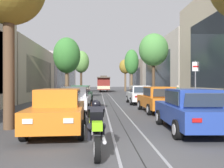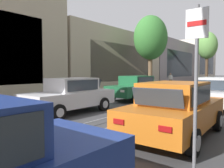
{
  "view_description": "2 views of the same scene",
  "coord_description": "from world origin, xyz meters",
  "px_view_note": "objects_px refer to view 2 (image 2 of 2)",
  "views": [
    {
      "loc": [
        -1.0,
        -5.7,
        1.81
      ],
      "look_at": [
        0.72,
        24.78,
        1.68
      ],
      "focal_mm": 37.08,
      "sensor_mm": 36.0,
      "label": 1
    },
    {
      "loc": [
        5.07,
        2.24,
        1.9
      ],
      "look_at": [
        -2.22,
        11.83,
        1.2
      ],
      "focal_mm": 35.7,
      "sensor_mm": 36.0,
      "label": 2
    }
  ],
  "objects_px": {
    "parked_car_green_mid_left": "(136,88)",
    "parked_car_orange_second_right": "(176,109)",
    "parked_car_white_second_left": "(70,95)",
    "parked_car_white_mid_right": "(216,93)",
    "street_tree_kerb_left_second": "(151,38)",
    "street_tree_kerb_left_mid": "(207,46)",
    "pedestrian_on_right_pavement": "(171,79)",
    "street_sign_post": "(196,76)"
  },
  "relations": [
    {
      "from": "parked_car_orange_second_right",
      "to": "street_tree_kerb_left_mid",
      "type": "relative_size",
      "value": 0.54
    },
    {
      "from": "parked_car_white_second_left",
      "to": "street_tree_kerb_left_mid",
      "type": "xyz_separation_m",
      "value": [
        -2.02,
        31.07,
        5.13
      ]
    },
    {
      "from": "parked_car_white_second_left",
      "to": "pedestrian_on_right_pavement",
      "type": "distance_m",
      "value": 20.58
    },
    {
      "from": "street_tree_kerb_left_second",
      "to": "street_tree_kerb_left_mid",
      "type": "relative_size",
      "value": 0.86
    },
    {
      "from": "parked_car_orange_second_right",
      "to": "street_tree_kerb_left_second",
      "type": "distance_m",
      "value": 15.07
    },
    {
      "from": "parked_car_white_mid_right",
      "to": "parked_car_white_second_left",
      "type": "bearing_deg",
      "value": -134.08
    },
    {
      "from": "street_tree_kerb_left_mid",
      "to": "parked_car_white_mid_right",
      "type": "bearing_deg",
      "value": -74.76
    },
    {
      "from": "parked_car_orange_second_right",
      "to": "parked_car_white_mid_right",
      "type": "bearing_deg",
      "value": 91.45
    },
    {
      "from": "street_tree_kerb_left_second",
      "to": "street_tree_kerb_left_mid",
      "type": "xyz_separation_m",
      "value": [
        0.14,
        19.21,
        0.99
      ]
    },
    {
      "from": "parked_car_white_second_left",
      "to": "parked_car_white_mid_right",
      "type": "bearing_deg",
      "value": 45.92
    },
    {
      "from": "parked_car_white_second_left",
      "to": "street_sign_post",
      "type": "height_order",
      "value": "street_sign_post"
    },
    {
      "from": "parked_car_white_mid_right",
      "to": "pedestrian_on_right_pavement",
      "type": "height_order",
      "value": "pedestrian_on_right_pavement"
    },
    {
      "from": "parked_car_white_second_left",
      "to": "street_tree_kerb_left_second",
      "type": "height_order",
      "value": "street_tree_kerb_left_second"
    },
    {
      "from": "street_sign_post",
      "to": "parked_car_white_mid_right",
      "type": "bearing_deg",
      "value": 99.88
    },
    {
      "from": "parked_car_green_mid_left",
      "to": "street_sign_post",
      "type": "bearing_deg",
      "value": -53.79
    },
    {
      "from": "street_tree_kerb_left_mid",
      "to": "street_tree_kerb_left_second",
      "type": "bearing_deg",
      "value": -90.42
    },
    {
      "from": "parked_car_white_mid_right",
      "to": "street_tree_kerb_left_second",
      "type": "distance_m",
      "value": 10.64
    },
    {
      "from": "parked_car_white_second_left",
      "to": "street_sign_post",
      "type": "bearing_deg",
      "value": -25.88
    },
    {
      "from": "parked_car_white_second_left",
      "to": "parked_car_green_mid_left",
      "type": "xyz_separation_m",
      "value": [
        -0.11,
        5.86,
        0.0
      ]
    },
    {
      "from": "street_tree_kerb_left_second",
      "to": "street_sign_post",
      "type": "height_order",
      "value": "street_tree_kerb_left_second"
    },
    {
      "from": "pedestrian_on_right_pavement",
      "to": "parked_car_orange_second_right",
      "type": "bearing_deg",
      "value": -67.13
    },
    {
      "from": "parked_car_white_second_left",
      "to": "street_tree_kerb_left_second",
      "type": "xyz_separation_m",
      "value": [
        -2.16,
        11.87,
        4.13
      ]
    },
    {
      "from": "parked_car_orange_second_right",
      "to": "parked_car_white_mid_right",
      "type": "distance_m",
      "value": 5.83
    },
    {
      "from": "parked_car_orange_second_right",
      "to": "street_sign_post",
      "type": "distance_m",
      "value": 3.01
    },
    {
      "from": "parked_car_green_mid_left",
      "to": "parked_car_orange_second_right",
      "type": "bearing_deg",
      "value": -50.85
    },
    {
      "from": "parked_car_orange_second_right",
      "to": "pedestrian_on_right_pavement",
      "type": "bearing_deg",
      "value": 112.87
    },
    {
      "from": "parked_car_green_mid_left",
      "to": "street_sign_post",
      "type": "xyz_separation_m",
      "value": [
        6.59,
        -9.0,
        1.03
      ]
    },
    {
      "from": "parked_car_green_mid_left",
      "to": "street_tree_kerb_left_second",
      "type": "height_order",
      "value": "street_tree_kerb_left_second"
    },
    {
      "from": "pedestrian_on_right_pavement",
      "to": "street_tree_kerb_left_mid",
      "type": "bearing_deg",
      "value": 81.49
    },
    {
      "from": "street_tree_kerb_left_mid",
      "to": "pedestrian_on_right_pavement",
      "type": "xyz_separation_m",
      "value": [
        -1.62,
        -10.81,
        -5.01
      ]
    },
    {
      "from": "street_tree_kerb_left_second",
      "to": "pedestrian_on_right_pavement",
      "type": "xyz_separation_m",
      "value": [
        -1.48,
        8.39,
        -4.02
      ]
    },
    {
      "from": "parked_car_green_mid_left",
      "to": "street_tree_kerb_left_mid",
      "type": "xyz_separation_m",
      "value": [
        -1.91,
        25.21,
        5.13
      ]
    },
    {
      "from": "parked_car_white_second_left",
      "to": "parked_car_white_mid_right",
      "type": "height_order",
      "value": "same"
    },
    {
      "from": "parked_car_green_mid_left",
      "to": "pedestrian_on_right_pavement",
      "type": "height_order",
      "value": "pedestrian_on_right_pavement"
    },
    {
      "from": "street_tree_kerb_left_second",
      "to": "street_sign_post",
      "type": "bearing_deg",
      "value": -60.07
    },
    {
      "from": "street_tree_kerb_left_second",
      "to": "street_tree_kerb_left_mid",
      "type": "bearing_deg",
      "value": 89.58
    },
    {
      "from": "parked_car_white_second_left",
      "to": "parked_car_orange_second_right",
      "type": "relative_size",
      "value": 1.0
    },
    {
      "from": "parked_car_green_mid_left",
      "to": "street_tree_kerb_left_mid",
      "type": "height_order",
      "value": "street_tree_kerb_left_mid"
    },
    {
      "from": "parked_car_white_second_left",
      "to": "parked_car_orange_second_right",
      "type": "xyz_separation_m",
      "value": [
        5.18,
        -0.64,
        0.0
      ]
    },
    {
      "from": "street_tree_kerb_left_second",
      "to": "street_sign_post",
      "type": "distance_m",
      "value": 17.59
    },
    {
      "from": "parked_car_green_mid_left",
      "to": "parked_car_orange_second_right",
      "type": "height_order",
      "value": "same"
    },
    {
      "from": "street_tree_kerb_left_second",
      "to": "parked_car_white_mid_right",
      "type": "bearing_deg",
      "value": -42.87
    }
  ]
}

